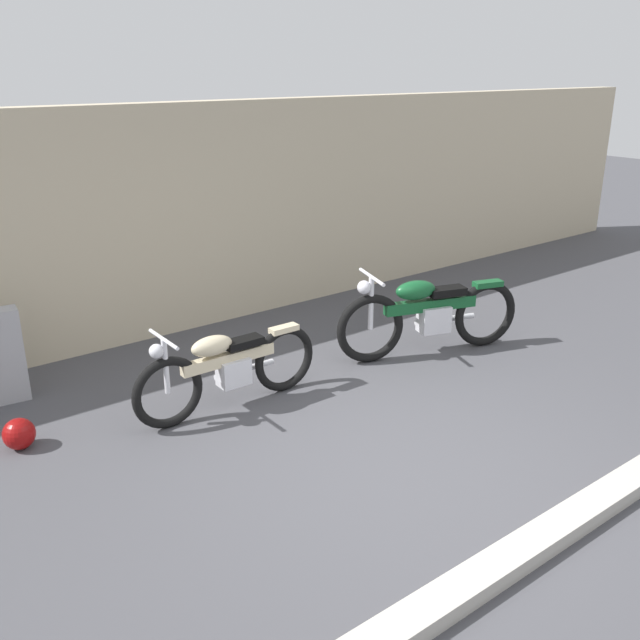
# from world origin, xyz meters

# --- Properties ---
(ground_plane) EXTENTS (40.00, 40.00, 0.00)m
(ground_plane) POSITION_xyz_m (0.00, 0.00, 0.00)
(ground_plane) COLOR #47474C
(building_wall) EXTENTS (18.00, 0.30, 2.66)m
(building_wall) POSITION_xyz_m (0.00, 4.06, 1.33)
(building_wall) COLOR beige
(building_wall) RESTS_ON ground_plane
(curb_strip) EXTENTS (18.00, 0.24, 0.12)m
(curb_strip) POSITION_xyz_m (0.00, -1.22, 0.06)
(curb_strip) COLOR #B7B2A8
(curb_strip) RESTS_ON ground_plane
(helmet) EXTENTS (0.27, 0.27, 0.27)m
(helmet) POSITION_xyz_m (-2.29, 2.25, 0.13)
(helmet) COLOR maroon
(helmet) RESTS_ON ground_plane
(motorcycle_green) EXTENTS (2.11, 0.91, 0.98)m
(motorcycle_green) POSITION_xyz_m (1.92, 1.60, 0.47)
(motorcycle_green) COLOR black
(motorcycle_green) RESTS_ON ground_plane
(motorcycle_cream) EXTENTS (1.91, 0.53, 0.86)m
(motorcycle_cream) POSITION_xyz_m (-0.51, 1.81, 0.41)
(motorcycle_cream) COLOR black
(motorcycle_cream) RESTS_ON ground_plane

